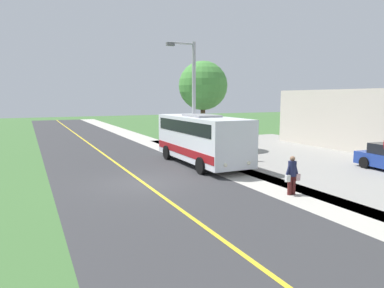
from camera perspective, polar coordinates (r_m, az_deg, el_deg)
name	(u,v)px	position (r m, az deg, el deg)	size (l,w,h in m)	color
ground_plane	(143,183)	(16.63, -7.96, -6.33)	(120.00, 120.00, 0.00)	#3D6633
road_surface	(143,183)	(16.62, -7.96, -6.32)	(8.00, 100.00, 0.01)	#333335
sidewalk	(237,173)	(18.80, 7.37, -4.67)	(2.40, 100.00, 0.01)	#B2ADA3
parking_lot_surface	(379,171)	(21.59, 28.25, -3.93)	(14.00, 36.00, 0.01)	gray
road_centre_line	(143,183)	(16.62, -7.96, -6.30)	(0.16, 100.00, 0.00)	gold
shuttle_bus_front	(201,137)	(20.73, 1.56, 1.12)	(2.77, 7.95, 2.98)	white
pedestrian_with_bags	(292,174)	(14.92, 16.06, -4.77)	(0.72, 0.34, 1.62)	#4C1919
street_light_pole	(192,95)	(22.48, 0.01, 8.01)	(1.97, 0.24, 7.46)	#9E9EA3
tree_curbside	(203,86)	(26.65, 1.81, 9.47)	(3.69, 3.69, 6.71)	#4C3826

